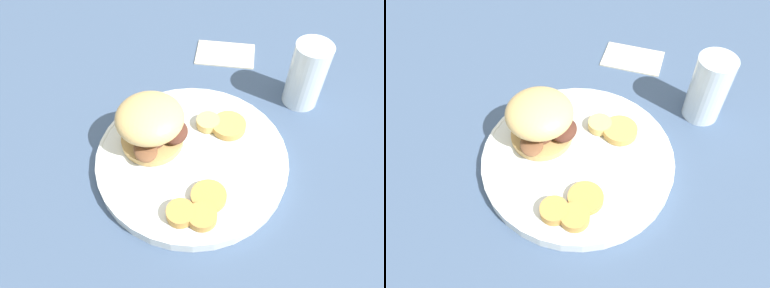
# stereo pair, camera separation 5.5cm
# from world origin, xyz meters

# --- Properties ---
(ground_plane) EXTENTS (4.00, 4.00, 0.00)m
(ground_plane) POSITION_xyz_m (0.00, 0.00, 0.00)
(ground_plane) COLOR #3D5170
(dinner_plate) EXTENTS (0.30, 0.30, 0.02)m
(dinner_plate) POSITION_xyz_m (0.00, 0.00, 0.01)
(dinner_plate) COLOR silver
(dinner_plate) RESTS_ON ground_plane
(sandwich) EXTENTS (0.11, 0.11, 0.08)m
(sandwich) POSITION_xyz_m (-0.02, 0.06, 0.06)
(sandwich) COLOR tan
(sandwich) RESTS_ON dinner_plate
(potato_round_0) EXTENTS (0.04, 0.04, 0.01)m
(potato_round_0) POSITION_xyz_m (0.06, 0.02, 0.03)
(potato_round_0) COLOR #DBB766
(potato_round_0) RESTS_ON dinner_plate
(potato_round_1) EXTENTS (0.05, 0.05, 0.01)m
(potato_round_1) POSITION_xyz_m (-0.04, -0.07, 0.03)
(potato_round_1) COLOR #BC8942
(potato_round_1) RESTS_ON dinner_plate
(potato_round_2) EXTENTS (0.05, 0.05, 0.01)m
(potato_round_2) POSITION_xyz_m (0.08, -0.01, 0.03)
(potato_round_2) COLOR tan
(potato_round_2) RESTS_ON dinner_plate
(potato_round_3) EXTENTS (0.04, 0.04, 0.01)m
(potato_round_3) POSITION_xyz_m (-0.07, -0.09, 0.03)
(potato_round_3) COLOR #BC8942
(potato_round_3) RESTS_ON dinner_plate
(potato_round_4) EXTENTS (0.04, 0.04, 0.01)m
(potato_round_4) POSITION_xyz_m (-0.09, -0.06, 0.03)
(potato_round_4) COLOR #BC8942
(potato_round_4) RESTS_ON dinner_plate
(drinking_glass) EXTENTS (0.06, 0.06, 0.12)m
(drinking_glass) POSITION_xyz_m (0.23, -0.04, 0.06)
(drinking_glass) COLOR silver
(drinking_glass) RESTS_ON ground_plane
(napkin) EXTENTS (0.13, 0.14, 0.01)m
(napkin) POSITION_xyz_m (0.24, 0.14, 0.00)
(napkin) COLOR beige
(napkin) RESTS_ON ground_plane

